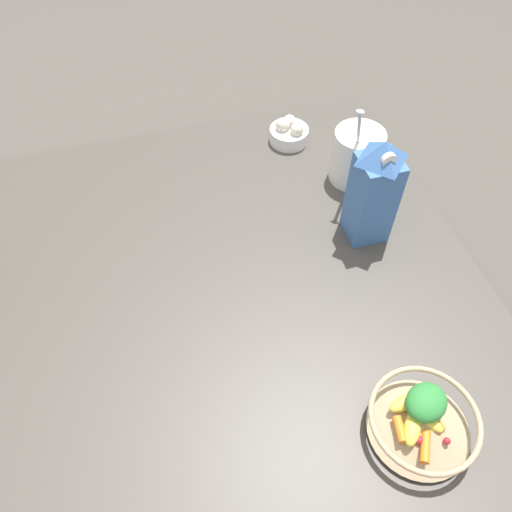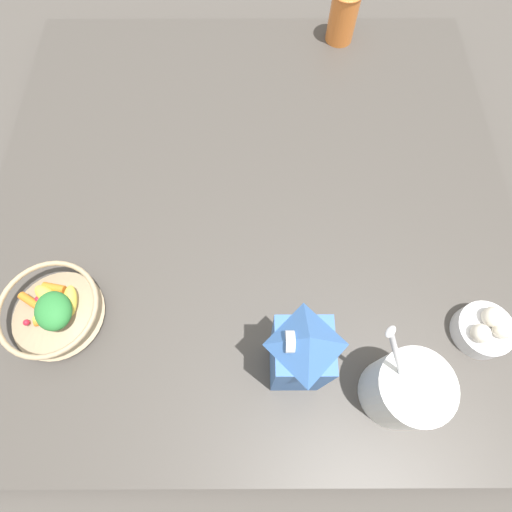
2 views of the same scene
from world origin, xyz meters
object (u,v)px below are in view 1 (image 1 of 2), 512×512
object	(u,v)px
milk_carton	(374,191)
garlic_bowl	(289,133)
yogurt_tub	(357,154)
fruit_bowl	(422,421)

from	to	relation	value
milk_carton	garlic_bowl	distance (m)	0.38
yogurt_tub	garlic_bowl	world-z (taller)	yogurt_tub
fruit_bowl	milk_carton	xyz separation A→B (m)	(0.10, 0.46, 0.09)
milk_carton	yogurt_tub	world-z (taller)	yogurt_tub
fruit_bowl	garlic_bowl	size ratio (longest dim) A/B	1.80
fruit_bowl	garlic_bowl	world-z (taller)	fruit_bowl
yogurt_tub	garlic_bowl	xyz separation A→B (m)	(-0.11, 0.18, -0.05)
garlic_bowl	milk_carton	bearing A→B (deg)	-80.01
fruit_bowl	garlic_bowl	bearing A→B (deg)	87.53
milk_carton	yogurt_tub	distance (m)	0.19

